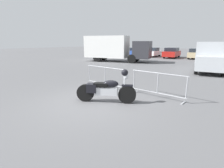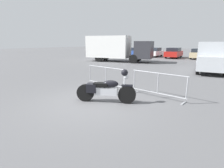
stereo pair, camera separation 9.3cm
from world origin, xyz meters
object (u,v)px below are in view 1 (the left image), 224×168
object	(u,v)px
parked_car_tan	(196,54)
parked_car_red	(172,53)
delivery_van	(210,56)
parked_car_blue	(136,52)
crowd_barrier_near	(105,77)
parked_car_white	(153,52)
box_truck	(114,48)
crowd_barrier_far	(158,85)
motorcycle	(106,90)

from	to	relation	value
parked_car_tan	parked_car_red	bearing A→B (deg)	95.57
delivery_van	parked_car_blue	xyz separation A→B (m)	(-12.58, 11.08, -0.56)
crowd_barrier_near	parked_car_red	size ratio (longest dim) A/B	0.55
delivery_van	parked_car_white	xyz separation A→B (m)	(-9.42, 10.88, -0.53)
box_truck	parked_car_white	world-z (taller)	box_truck
crowd_barrier_far	parked_car_tan	size ratio (longest dim) A/B	0.58
parked_car_red	crowd_barrier_far	bearing A→B (deg)	-168.76
crowd_barrier_far	crowd_barrier_near	bearing A→B (deg)	180.00
delivery_van	box_truck	bearing A→B (deg)	-107.41
crowd_barrier_near	delivery_van	xyz separation A→B (m)	(3.52, 8.84, 0.68)
motorcycle	crowd_barrier_far	bearing A→B (deg)	23.56
motorcycle	crowd_barrier_near	xyz separation A→B (m)	(-1.40, 1.73, 0.06)
crowd_barrier_far	parked_car_white	world-z (taller)	parked_car_white
crowd_barrier_far	parked_car_tan	bearing A→B (deg)	96.85
box_truck	parked_car_red	size ratio (longest dim) A/B	1.79
motorcycle	delivery_van	size ratio (longest dim) A/B	0.41
motorcycle	box_truck	size ratio (longest dim) A/B	0.27
parked_car_blue	parked_car_white	size ratio (longest dim) A/B	0.96
delivery_van	parked_car_red	distance (m)	12.19
parked_car_tan	box_truck	bearing A→B (deg)	138.25
crowd_barrier_near	parked_car_white	size ratio (longest dim) A/B	0.57
motorcycle	parked_car_blue	distance (m)	24.05
parked_car_blue	parked_car_white	world-z (taller)	parked_car_white
crowd_barrier_near	crowd_barrier_far	world-z (taller)	same
parked_car_white	parked_car_tan	world-z (taller)	parked_car_white
parked_car_white	parked_car_red	bearing A→B (deg)	-102.64
crowd_barrier_near	box_truck	xyz separation A→B (m)	(-6.79, 10.30, 1.08)
delivery_van	parked_car_white	size ratio (longest dim) A/B	1.23
crowd_barrier_near	parked_car_red	distance (m)	19.48
parked_car_blue	parked_car_tan	xyz separation A→B (m)	(9.46, -0.06, 0.03)
motorcycle	parked_car_white	bearing A→B (deg)	81.22
delivery_van	parked_car_tan	xyz separation A→B (m)	(-3.11, 11.02, -0.53)
delivery_van	parked_car_blue	distance (m)	16.77
parked_car_blue	parked_car_tan	distance (m)	9.47
motorcycle	delivery_van	world-z (taller)	delivery_van
crowd_barrier_far	delivery_van	bearing A→B (deg)	85.33
box_truck	parked_car_blue	xyz separation A→B (m)	(-2.27, 9.63, -0.95)
parked_car_white	motorcycle	bearing A→B (deg)	-166.01
motorcycle	delivery_van	xyz separation A→B (m)	(2.12, 10.57, 0.74)
parked_car_tan	parked_car_blue	bearing A→B (deg)	84.84
box_truck	parked_car_white	distance (m)	9.51
crowd_barrier_near	parked_car_blue	size ratio (longest dim) A/B	0.60
parked_car_red	parked_car_blue	bearing A→B (deg)	79.44
crowd_barrier_near	parked_car_tan	world-z (taller)	parked_car_tan
parked_car_red	parked_car_tan	distance (m)	3.21
box_truck	parked_car_blue	world-z (taller)	box_truck
crowd_barrier_near	box_truck	bearing A→B (deg)	123.40
crowd_barrier_near	box_truck	size ratio (longest dim) A/B	0.31
motorcycle	parked_car_tan	bearing A→B (deg)	65.05
parked_car_blue	parked_car_red	bearing A→B (deg)	-100.56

